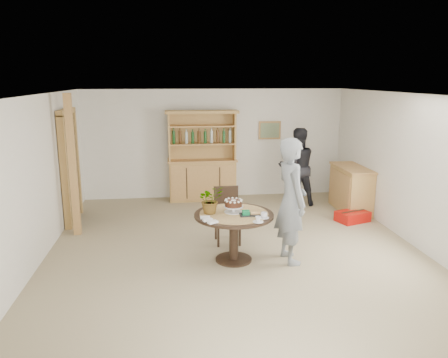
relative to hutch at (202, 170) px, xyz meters
The scene contains 17 objects.
ground 3.33m from the hutch, 84.71° to the right, with size 7.00×7.00×0.00m, color tan.
room_shell 3.41m from the hutch, 84.65° to the right, with size 6.04×7.04×2.52m.
doorway 2.94m from the hutch, 154.78° to the right, with size 0.13×1.10×2.18m.
pine_post 3.20m from the hutch, 139.62° to the right, with size 0.12×0.12×2.50m, color tan.
hutch is the anchor object (origin of this frame).
sideboard 3.29m from the hutch, 22.21° to the right, with size 0.54×1.26×0.94m.
dining_table 3.53m from the hutch, 86.33° to the right, with size 1.20×1.20×0.76m.
dining_chair 2.71m from the hutch, 85.24° to the right, with size 0.43×0.43×0.95m.
birthday_cake 3.49m from the hutch, 86.28° to the right, with size 0.30×0.30×0.20m.
flower_vase 3.49m from the hutch, 92.05° to the right, with size 0.38×0.33×0.42m, color #3F7233.
gift_tray 3.67m from the hutch, 83.11° to the right, with size 0.30×0.20×0.08m.
coffee_cup_a 3.86m from the hutch, 80.65° to the right, with size 0.15×0.15×0.09m.
coffee_cup_b 4.01m from the hutch, 82.74° to the right, with size 0.15×0.15×0.08m.
napkins 3.84m from the hutch, 92.75° to the right, with size 0.24×0.33×0.03m.
teen_boy 3.79m from the hutch, 73.46° to the right, with size 0.69×0.46×1.90m, color slate.
adult_person 2.14m from the hutch, 19.12° to the right, with size 0.83×0.65×1.70m, color black.
red_suitcase 3.46m from the hutch, 34.85° to the right, with size 0.70×0.58×0.21m.
Camera 1 is at (-0.97, -6.49, 2.75)m, focal length 35.00 mm.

